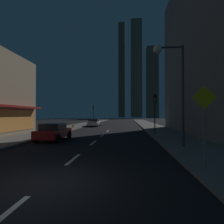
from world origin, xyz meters
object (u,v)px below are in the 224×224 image
at_px(fire_hydrant_far_left, 73,126).
at_px(street_lamp_right, 170,70).
at_px(traffic_light_near_right, 155,105).
at_px(traffic_light_far_left, 93,110).
at_px(pedestrian_crossing_sign, 204,119).
at_px(car_parked_near, 54,132).
at_px(car_parked_far, 94,122).

xyz_separation_m(fire_hydrant_far_left, street_lamp_right, (11.28, -16.16, 4.61)).
distance_m(traffic_light_near_right, traffic_light_far_left, 26.17).
xyz_separation_m(street_lamp_right, pedestrian_crossing_sign, (0.22, -4.74, -3.05)).
bearing_deg(pedestrian_crossing_sign, street_lamp_right, 92.66).
relative_size(fire_hydrant_far_left, traffic_light_near_right, 0.16).
bearing_deg(car_parked_near, car_parked_far, 90.00).
distance_m(fire_hydrant_far_left, traffic_light_far_left, 15.17).
bearing_deg(car_parked_far, fire_hydrant_far_left, -112.61).
bearing_deg(fire_hydrant_far_left, traffic_light_near_right, -37.78).
bearing_deg(traffic_light_near_right, pedestrian_crossing_sign, -89.52).
distance_m(traffic_light_near_right, street_lamp_right, 7.56).
distance_m(car_parked_far, traffic_light_far_left, 9.89).
height_order(fire_hydrant_far_left, traffic_light_near_right, traffic_light_near_right).
bearing_deg(traffic_light_near_right, traffic_light_far_left, 114.86).
bearing_deg(car_parked_near, traffic_light_far_left, 93.88).
bearing_deg(pedestrian_crossing_sign, fire_hydrant_far_left, 118.83).
distance_m(car_parked_near, car_parked_far, 18.65).
bearing_deg(car_parked_far, car_parked_near, -90.00).
distance_m(car_parked_near, fire_hydrant_far_left, 13.33).
relative_size(car_parked_far, pedestrian_crossing_sign, 1.34).
distance_m(car_parked_far, pedestrian_crossing_sign, 28.00).
distance_m(car_parked_far, fire_hydrant_far_left, 5.99).
height_order(fire_hydrant_far_left, pedestrian_crossing_sign, pedestrian_crossing_sign).
bearing_deg(car_parked_far, street_lamp_right, -67.50).
height_order(traffic_light_far_left, pedestrian_crossing_sign, traffic_light_far_left).
xyz_separation_m(car_parked_far, traffic_light_near_right, (9.10, -14.36, 2.45)).
bearing_deg(street_lamp_right, fire_hydrant_far_left, 124.91).
bearing_deg(pedestrian_crossing_sign, traffic_light_far_left, 107.22).
bearing_deg(car_parked_near, street_lamp_right, -18.68).
bearing_deg(car_parked_near, fire_hydrant_far_left, 99.94).
bearing_deg(traffic_light_far_left, street_lamp_right, -70.70).
xyz_separation_m(traffic_light_far_left, pedestrian_crossing_sign, (11.10, -35.81, -1.18)).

